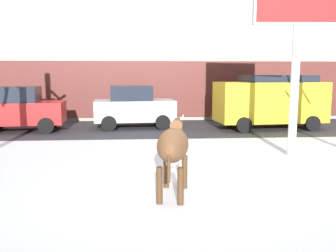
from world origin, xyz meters
name	(u,v)px	position (x,y,z in m)	size (l,w,h in m)	color
ground_plane	(177,193)	(0.00, 0.00, 0.00)	(120.00, 120.00, 0.00)	white
road_strip	(158,128)	(0.00, 8.87, 0.00)	(60.00, 5.60, 0.01)	#333338
building_facade	(153,1)	(0.00, 14.39, 6.48)	(44.00, 6.10, 13.00)	#A39989
cow_brown	(173,146)	(-0.08, -0.07, 0.99)	(0.86, 1.94, 1.54)	brown
billboard	(299,3)	(3.68, 3.11, 4.31)	(2.53, 0.34, 5.56)	silver
car_red_hatchback	(20,109)	(-5.77, 8.37, 0.93)	(3.62, 2.14, 1.86)	red
car_silver_hatchback	(134,107)	(-1.05, 9.04, 0.93)	(3.62, 2.14, 1.86)	#B7BABF
car_yellow_van	(270,100)	(4.87, 8.34, 1.24)	(4.73, 2.40, 2.32)	gold
pedestrian_near_billboard	(87,103)	(-3.49, 11.77, 0.88)	(0.36, 0.24, 1.73)	#282833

